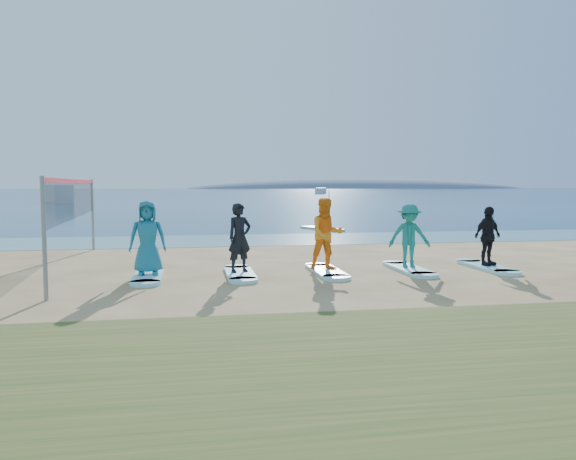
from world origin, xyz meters
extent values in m
plane|color=tan|center=(0.00, 0.00, 0.00)|extent=(600.00, 600.00, 0.00)
plane|color=teal|center=(0.00, 10.50, 0.01)|extent=(600.00, 600.00, 0.00)
plane|color=navy|center=(0.00, 160.00, 0.01)|extent=(600.00, 600.00, 0.00)
ellipsoid|color=slate|center=(95.00, 300.00, 0.00)|extent=(220.00, 56.00, 18.00)
cylinder|color=gray|center=(-6.09, -1.09, 1.25)|extent=(0.09, 0.09, 2.50)
cylinder|color=gray|center=(-6.64, 7.90, 1.25)|extent=(0.09, 0.09, 2.50)
cube|color=black|center=(-6.36, 3.41, 1.90)|extent=(0.58, 8.98, 1.00)
cube|color=red|center=(-6.36, 3.41, 2.42)|extent=(0.61, 8.99, 0.10)
cube|color=silver|center=(3.43, 15.08, 0.06)|extent=(1.77, 3.04, 0.12)
imported|color=tan|center=(3.43, 15.08, 0.88)|extent=(0.89, 1.48, 1.53)
cube|color=silver|center=(-20.07, 63.11, 0.00)|extent=(5.50, 9.13, 2.27)
cube|color=silver|center=(27.54, 118.38, 0.00)|extent=(4.14, 6.90, 1.51)
cube|color=#A4F9FF|center=(-4.27, 1.39, 0.04)|extent=(0.70, 2.20, 0.09)
imported|color=teal|center=(-4.27, 1.39, 1.01)|extent=(0.91, 0.60, 1.84)
cube|color=#A4F9FF|center=(-1.98, 1.39, 0.04)|extent=(0.70, 2.20, 0.09)
imported|color=black|center=(-1.98, 1.39, 0.97)|extent=(0.76, 0.65, 1.77)
cube|color=#A4F9FF|center=(0.31, 1.39, 0.04)|extent=(0.70, 2.20, 0.09)
imported|color=orange|center=(0.31, 1.39, 1.04)|extent=(0.94, 0.74, 1.89)
cube|color=#A4F9FF|center=(2.60, 1.39, 0.04)|extent=(0.70, 2.20, 0.09)
imported|color=#1A8177|center=(2.60, 1.39, 0.95)|extent=(1.20, 0.80, 1.72)
cube|color=#A4F9FF|center=(4.89, 1.39, 0.04)|extent=(0.70, 2.20, 0.09)
imported|color=black|center=(4.89, 1.39, 0.91)|extent=(1.04, 0.72, 1.64)
camera|label=1|loc=(-3.19, -12.87, 2.33)|focal=35.00mm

